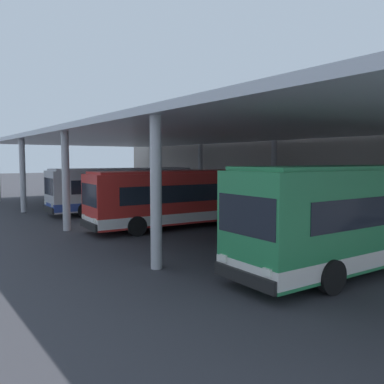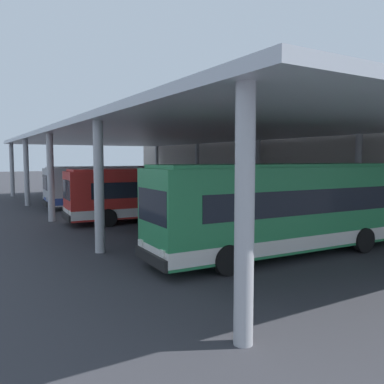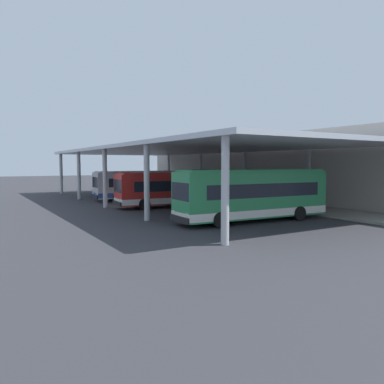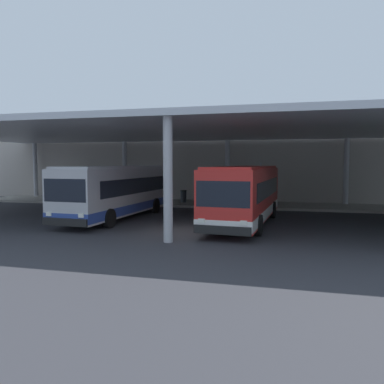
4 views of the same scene
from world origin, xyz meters
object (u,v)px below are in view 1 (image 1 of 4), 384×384
object	(u,v)px
trash_bin	(226,198)
banner_sign	(280,187)
bus_second_bay	(180,198)
bus_nearest_bay	(123,189)
bus_middle_bay	(366,215)
bench_waiting	(253,201)

from	to	relation	value
trash_bin	banner_sign	xyz separation A→B (m)	(6.19, -0.65, 1.30)
bus_second_bay	banner_sign	bearing A→B (deg)	87.81
bus_nearest_bay	bus_middle_bay	world-z (taller)	bus_middle_bay
bus_nearest_bay	bus_second_bay	bearing A→B (deg)	-2.21
bus_nearest_bay	bus_second_bay	xyz separation A→B (m)	(7.71, -0.30, 0.00)
bus_nearest_bay	banner_sign	distance (m)	11.03
bench_waiting	trash_bin	size ratio (longest dim) A/B	1.84
bus_middle_bay	trash_bin	size ratio (longest dim) A/B	11.65
bench_waiting	trash_bin	xyz separation A→B (m)	(-2.79, -0.23, 0.01)
bus_second_bay	trash_bin	xyz separation A→B (m)	(-5.89, 8.53, -0.98)
bus_nearest_bay	bench_waiting	size ratio (longest dim) A/B	5.91
banner_sign	bench_waiting	bearing A→B (deg)	165.51
bus_second_bay	bus_middle_bay	size ratio (longest dim) A/B	0.93
bench_waiting	bus_nearest_bay	bearing A→B (deg)	-118.61
bus_nearest_bay	bench_waiting	bearing A→B (deg)	61.39
trash_bin	banner_sign	world-z (taller)	banner_sign
banner_sign	bus_second_bay	bearing A→B (deg)	-92.19
trash_bin	banner_sign	distance (m)	6.36
bus_middle_bay	banner_sign	distance (m)	12.78
bus_nearest_bay	banner_sign	size ratio (longest dim) A/B	3.33
bus_nearest_bay	trash_bin	bearing A→B (deg)	77.53
bus_second_bay	bench_waiting	xyz separation A→B (m)	(-3.09, 8.76, -0.99)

